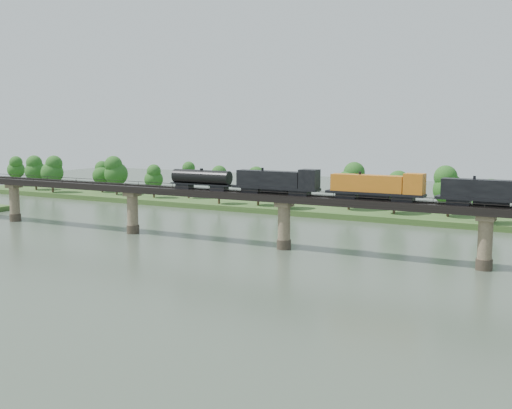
% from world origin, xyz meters
% --- Properties ---
extents(ground, '(400.00, 400.00, 0.00)m').
position_xyz_m(ground, '(0.00, 0.00, 0.00)').
color(ground, '#374436').
rests_on(ground, ground).
extents(far_bank, '(300.00, 24.00, 1.60)m').
position_xyz_m(far_bank, '(0.00, 85.00, 0.80)').
color(far_bank, '#315120').
rests_on(far_bank, ground).
extents(bridge, '(236.00, 30.00, 11.50)m').
position_xyz_m(bridge, '(0.00, 30.00, 5.46)').
color(bridge, '#473A2D').
rests_on(bridge, ground).
extents(bridge_superstructure, '(220.00, 4.90, 0.75)m').
position_xyz_m(bridge_superstructure, '(0.00, 30.00, 11.79)').
color(bridge_superstructure, black).
rests_on(bridge_superstructure, bridge).
extents(far_treeline, '(289.06, 17.54, 13.60)m').
position_xyz_m(far_treeline, '(-8.21, 80.52, 8.83)').
color(far_treeline, '#382619').
rests_on(far_treeline, far_bank).
extents(freight_train, '(78.41, 3.05, 5.40)m').
position_xyz_m(freight_train, '(12.41, 30.00, 14.08)').
color(freight_train, black).
rests_on(freight_train, bridge).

